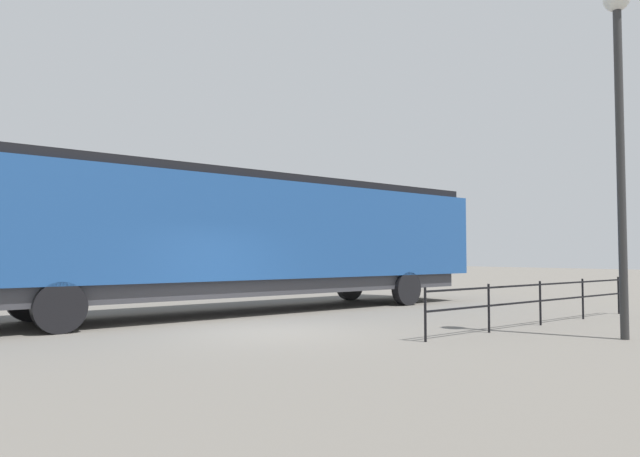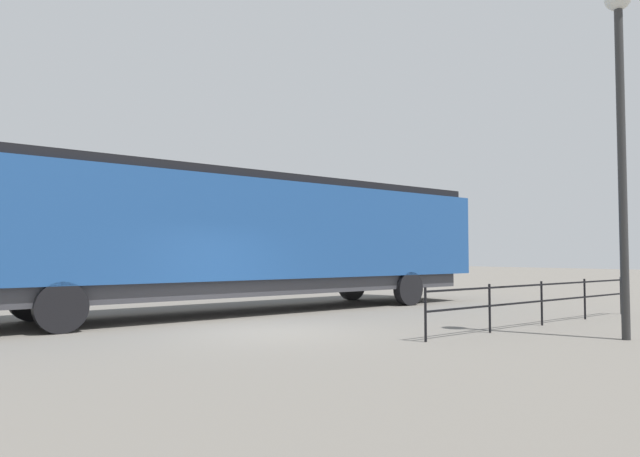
% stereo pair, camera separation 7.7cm
% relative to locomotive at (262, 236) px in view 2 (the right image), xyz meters
% --- Properties ---
extents(ground_plane, '(120.00, 120.00, 0.00)m').
position_rel_locomotive_xyz_m(ground_plane, '(3.91, -2.26, -2.23)').
color(ground_plane, '#666059').
extents(locomotive, '(3.12, 16.72, 3.95)m').
position_rel_locomotive_xyz_m(locomotive, '(0.00, 0.00, 0.00)').
color(locomotive, navy).
rests_on(locomotive, ground_plane).
extents(lamp_post, '(0.51, 0.51, 7.10)m').
position_rel_locomotive_xyz_m(lamp_post, '(9.23, 2.60, 2.66)').
color(lamp_post, '#2D2D2D').
rests_on(lamp_post, ground_plane).
extents(platform_fence, '(0.05, 8.23, 1.04)m').
position_rel_locomotive_xyz_m(platform_fence, '(6.99, 3.39, -1.55)').
color(platform_fence, black).
rests_on(platform_fence, ground_plane).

